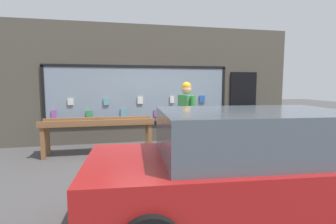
# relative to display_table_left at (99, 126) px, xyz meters

# --- Properties ---
(ground_plane) EXTENTS (40.00, 40.00, 0.00)m
(ground_plane) POSITION_rel_display_table_left_xyz_m (1.54, -1.12, -0.71)
(ground_plane) COLOR #474444
(shopfront_facade) EXTENTS (8.81, 0.29, 3.45)m
(shopfront_facade) POSITION_rel_display_table_left_xyz_m (1.55, 1.27, 0.99)
(shopfront_facade) COLOR #4C473D
(shopfront_facade) RESTS_ON ground_plane
(display_table_left) EXTENTS (2.67, 0.65, 0.89)m
(display_table_left) POSITION_rel_display_table_left_xyz_m (0.00, 0.00, 0.00)
(display_table_left) COLOR brown
(display_table_left) RESTS_ON ground_plane
(display_table_right) EXTENTS (2.67, 0.61, 0.86)m
(display_table_right) POSITION_rel_display_table_left_xyz_m (3.08, -0.00, -0.02)
(display_table_right) COLOR brown
(display_table_right) RESTS_ON ground_plane
(person_browsing) EXTENTS (0.32, 0.68, 1.78)m
(person_browsing) POSITION_rel_display_table_left_xyz_m (2.08, -0.54, 0.34)
(person_browsing) COLOR #2D334C
(person_browsing) RESTS_ON ground_plane
(small_dog) EXTENTS (0.38, 0.55, 0.43)m
(small_dog) POSITION_rel_display_table_left_xyz_m (1.51, -0.70, -0.43)
(small_dog) COLOR white
(small_dog) RESTS_ON ground_plane
(sandwich_board_sign) EXTENTS (0.57, 0.64, 1.04)m
(sandwich_board_sign) POSITION_rel_display_table_left_xyz_m (5.19, 0.09, -0.19)
(sandwich_board_sign) COLOR #193F19
(sandwich_board_sign) RESTS_ON ground_plane
(parked_car) EXTENTS (4.21, 2.12, 1.41)m
(parked_car) POSITION_rel_display_table_left_xyz_m (2.01, -3.66, 0.03)
(parked_car) COLOR #A51919
(parked_car) RESTS_ON ground_plane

